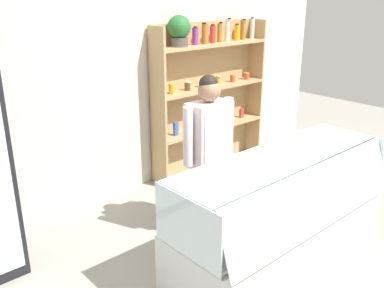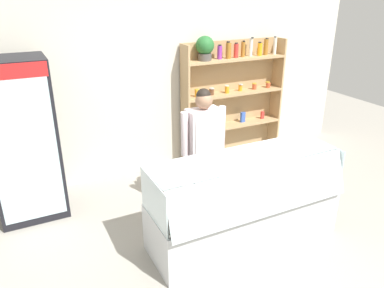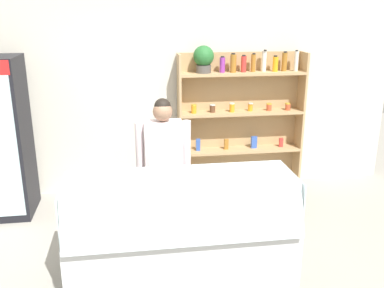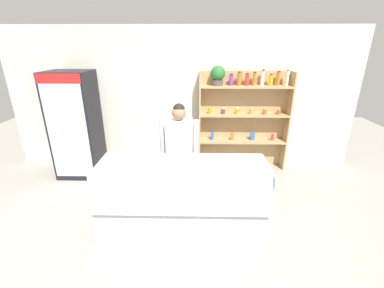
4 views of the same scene
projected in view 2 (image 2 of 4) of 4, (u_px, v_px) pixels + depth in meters
ground_plane at (238, 246)px, 4.13m from camera, size 12.00×12.00×0.00m
back_wall at (157, 83)px, 5.51m from camera, size 6.80×0.10×2.70m
drinks_fridge at (23, 141)px, 4.41m from camera, size 0.77×0.67×1.95m
shelving_unit at (229, 90)px, 5.91m from camera, size 1.73×0.29×2.01m
deli_display_case at (243, 215)px, 4.15m from camera, size 2.12×0.77×1.01m
shop_clerk at (204, 141)px, 4.53m from camera, size 0.59×0.25×1.57m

